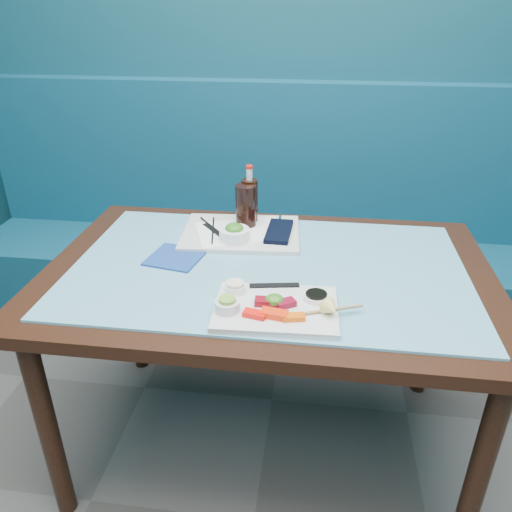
# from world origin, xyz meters

# --- Properties ---
(booth_bench) EXTENTS (3.00, 0.56, 1.17)m
(booth_bench) POSITION_xyz_m (0.00, 2.29, 0.37)
(booth_bench) COLOR navy
(booth_bench) RESTS_ON ground
(dining_table) EXTENTS (1.40, 0.90, 0.75)m
(dining_table) POSITION_xyz_m (0.00, 1.45, 0.67)
(dining_table) COLOR black
(dining_table) RESTS_ON ground
(glass_top) EXTENTS (1.22, 0.76, 0.01)m
(glass_top) POSITION_xyz_m (0.00, 1.45, 0.75)
(glass_top) COLOR #60A8C0
(glass_top) RESTS_ON dining_table
(sashimi_plate) EXTENTS (0.34, 0.25, 0.02)m
(sashimi_plate) POSITION_xyz_m (0.05, 1.20, 0.77)
(sashimi_plate) COLOR silver
(sashimi_plate) RESTS_ON glass_top
(salmon_left) EXTENTS (0.06, 0.04, 0.01)m
(salmon_left) POSITION_xyz_m (-0.00, 1.14, 0.78)
(salmon_left) COLOR #FF160A
(salmon_left) RESTS_ON sashimi_plate
(salmon_mid) EXTENTS (0.07, 0.05, 0.02)m
(salmon_mid) POSITION_xyz_m (0.05, 1.15, 0.78)
(salmon_mid) COLOR #FF2F0A
(salmon_mid) RESTS_ON sashimi_plate
(salmon_right) EXTENTS (0.06, 0.04, 0.01)m
(salmon_right) POSITION_xyz_m (0.10, 1.14, 0.78)
(salmon_right) COLOR #FA5E0A
(salmon_right) RESTS_ON sashimi_plate
(tuna_left) EXTENTS (0.06, 0.04, 0.02)m
(tuna_left) POSITION_xyz_m (0.02, 1.20, 0.78)
(tuna_left) COLOR maroon
(tuna_left) RESTS_ON sashimi_plate
(tuna_right) EXTENTS (0.06, 0.05, 0.02)m
(tuna_right) POSITION_xyz_m (0.07, 1.20, 0.78)
(tuna_right) COLOR maroon
(tuna_right) RESTS_ON sashimi_plate
(seaweed_garnish) EXTENTS (0.06, 0.05, 0.03)m
(seaweed_garnish) POSITION_xyz_m (0.04, 1.21, 0.79)
(seaweed_garnish) COLOR #35771B
(seaweed_garnish) RESTS_ON sashimi_plate
(ramekin_wasabi) EXTENTS (0.07, 0.07, 0.03)m
(ramekin_wasabi) POSITION_xyz_m (-0.08, 1.16, 0.79)
(ramekin_wasabi) COLOR silver
(ramekin_wasabi) RESTS_ON sashimi_plate
(wasabi_fill) EXTENTS (0.05, 0.05, 0.01)m
(wasabi_fill) POSITION_xyz_m (-0.08, 1.16, 0.81)
(wasabi_fill) COLOR #75AC37
(wasabi_fill) RESTS_ON ramekin_wasabi
(ramekin_ginger) EXTENTS (0.07, 0.07, 0.02)m
(ramekin_ginger) POSITION_xyz_m (-0.07, 1.25, 0.79)
(ramekin_ginger) COLOR white
(ramekin_ginger) RESTS_ON sashimi_plate
(ginger_fill) EXTENTS (0.06, 0.06, 0.01)m
(ginger_fill) POSITION_xyz_m (-0.07, 1.25, 0.80)
(ginger_fill) COLOR beige
(ginger_fill) RESTS_ON ramekin_ginger
(soy_dish) EXTENTS (0.09, 0.09, 0.01)m
(soy_dish) POSITION_xyz_m (0.15, 1.25, 0.78)
(soy_dish) COLOR white
(soy_dish) RESTS_ON sashimi_plate
(soy_fill) EXTENTS (0.08, 0.08, 0.01)m
(soy_fill) POSITION_xyz_m (0.15, 1.25, 0.79)
(soy_fill) COLOR black
(soy_fill) RESTS_ON soy_dish
(lemon_wedge) EXTENTS (0.06, 0.06, 0.05)m
(lemon_wedge) POSITION_xyz_m (0.19, 1.17, 0.80)
(lemon_wedge) COLOR #FFEB78
(lemon_wedge) RESTS_ON sashimi_plate
(chopstick_sleeve) EXTENTS (0.14, 0.05, 0.00)m
(chopstick_sleeve) POSITION_xyz_m (0.03, 1.30, 0.78)
(chopstick_sleeve) COLOR black
(chopstick_sleeve) RESTS_ON sashimi_plate
(wooden_chopstick_a) EXTENTS (0.19, 0.08, 0.01)m
(wooden_chopstick_a) POSITION_xyz_m (0.16, 1.18, 0.78)
(wooden_chopstick_a) COLOR tan
(wooden_chopstick_a) RESTS_ON sashimi_plate
(wooden_chopstick_b) EXTENTS (0.22, 0.09, 0.01)m
(wooden_chopstick_b) POSITION_xyz_m (0.17, 1.18, 0.78)
(wooden_chopstick_b) COLOR #9A7048
(wooden_chopstick_b) RESTS_ON sashimi_plate
(serving_tray) EXTENTS (0.43, 0.33, 0.02)m
(serving_tray) POSITION_xyz_m (-0.12, 1.67, 0.77)
(serving_tray) COLOR silver
(serving_tray) RESTS_ON glass_top
(paper_placemat) EXTENTS (0.36, 0.30, 0.00)m
(paper_placemat) POSITION_xyz_m (-0.12, 1.67, 0.77)
(paper_placemat) COLOR white
(paper_placemat) RESTS_ON serving_tray
(seaweed_bowl) EXTENTS (0.12, 0.12, 0.04)m
(seaweed_bowl) POSITION_xyz_m (-0.13, 1.59, 0.79)
(seaweed_bowl) COLOR white
(seaweed_bowl) RESTS_ON serving_tray
(seaweed_salad) EXTENTS (0.07, 0.07, 0.03)m
(seaweed_salad) POSITION_xyz_m (-0.13, 1.59, 0.82)
(seaweed_salad) COLOR #33781B
(seaweed_salad) RESTS_ON seaweed_bowl
(cola_glass) EXTENTS (0.08, 0.08, 0.15)m
(cola_glass) POSITION_xyz_m (-0.11, 1.72, 0.85)
(cola_glass) COLOR black
(cola_glass) RESTS_ON serving_tray
(navy_pouch) EXTENTS (0.09, 0.19, 0.01)m
(navy_pouch) POSITION_xyz_m (0.01, 1.67, 0.78)
(navy_pouch) COLOR black
(navy_pouch) RESTS_ON serving_tray
(fork) EXTENTS (0.02, 0.09, 0.01)m
(fork) POSITION_xyz_m (0.01, 1.77, 0.78)
(fork) COLOR white
(fork) RESTS_ON serving_tray
(black_chopstick_a) EXTENTS (0.05, 0.22, 0.01)m
(black_chopstick_a) POSITION_xyz_m (-0.22, 1.66, 0.78)
(black_chopstick_a) COLOR black
(black_chopstick_a) RESTS_ON serving_tray
(black_chopstick_b) EXTENTS (0.16, 0.21, 0.01)m
(black_chopstick_b) POSITION_xyz_m (-0.21, 1.66, 0.78)
(black_chopstick_b) COLOR black
(black_chopstick_b) RESTS_ON serving_tray
(tray_sleeve) EXTENTS (0.11, 0.12, 0.00)m
(tray_sleeve) POSITION_xyz_m (-0.22, 1.66, 0.78)
(tray_sleeve) COLOR black
(tray_sleeve) RESTS_ON serving_tray
(cola_bottle_body) EXTENTS (0.08, 0.08, 0.17)m
(cola_bottle_body) POSITION_xyz_m (-0.10, 1.77, 0.84)
(cola_bottle_body) COLOR black
(cola_bottle_body) RESTS_ON glass_top
(cola_bottle_neck) EXTENTS (0.02, 0.02, 0.04)m
(cola_bottle_neck) POSITION_xyz_m (-0.10, 1.77, 0.95)
(cola_bottle_neck) COLOR silver
(cola_bottle_neck) RESTS_ON cola_bottle_body
(cola_bottle_cap) EXTENTS (0.03, 0.03, 0.01)m
(cola_bottle_cap) POSITION_xyz_m (-0.10, 1.77, 0.98)
(cola_bottle_cap) COLOR red
(cola_bottle_cap) RESTS_ON cola_bottle_neck
(blue_napkin) EXTENTS (0.19, 0.19, 0.01)m
(blue_napkin) POSITION_xyz_m (-0.30, 1.46, 0.76)
(blue_napkin) COLOR navy
(blue_napkin) RESTS_ON glass_top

